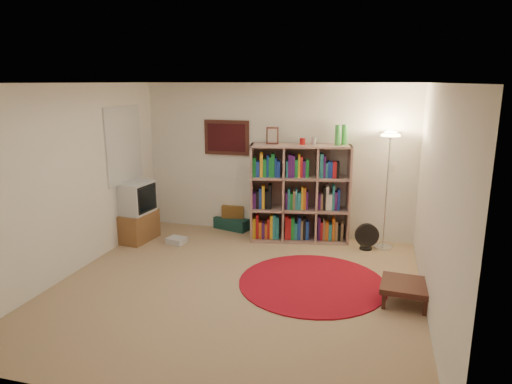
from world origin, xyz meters
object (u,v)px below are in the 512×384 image
(floor_lamp, at_px, (389,152))
(tv_stand, at_px, (136,212))
(bookshelf, at_px, (298,195))
(suitcase, at_px, (234,222))
(side_table, at_px, (406,286))
(floor_fan, at_px, (367,237))

(floor_lamp, height_order, tv_stand, floor_lamp)
(bookshelf, distance_m, suitcase, 1.39)
(floor_lamp, xyz_separation_m, tv_stand, (-3.87, -0.66, -1.03))
(bookshelf, xyz_separation_m, suitcase, (-1.19, 0.31, -0.66))
(tv_stand, bearing_deg, suitcase, 43.13)
(tv_stand, relative_size, side_table, 1.64)
(floor_lamp, distance_m, suitcase, 2.92)
(bookshelf, distance_m, floor_lamp, 1.54)
(bookshelf, height_order, floor_lamp, bookshelf)
(bookshelf, relative_size, floor_lamp, 1.04)
(side_table, bearing_deg, bookshelf, 130.67)
(suitcase, bearing_deg, tv_stand, -126.57)
(bookshelf, height_order, tv_stand, bookshelf)
(floor_fan, bearing_deg, bookshelf, 155.51)
(side_table, bearing_deg, floor_lamp, 97.53)
(suitcase, bearing_deg, side_table, -21.37)
(floor_fan, relative_size, side_table, 0.70)
(floor_fan, xyz_separation_m, tv_stand, (-3.62, -0.51, 0.26))
(floor_lamp, xyz_separation_m, floor_fan, (-0.25, -0.15, -1.29))
(suitcase, relative_size, side_table, 1.19)
(suitcase, bearing_deg, floor_lamp, 8.86)
(floor_lamp, height_order, suitcase, floor_lamp)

